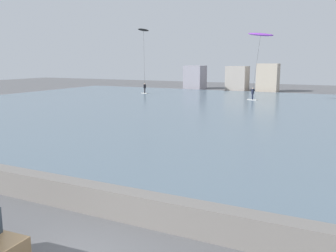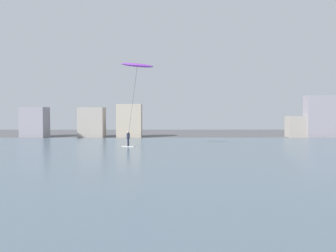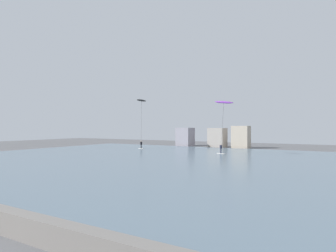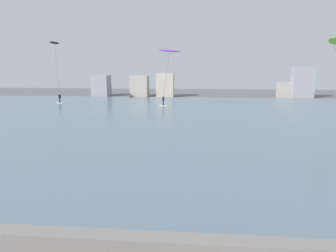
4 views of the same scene
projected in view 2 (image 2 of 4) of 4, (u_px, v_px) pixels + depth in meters
The scene contains 3 objects.
water_bay at pixel (184, 162), 31.36m from camera, with size 84.00×52.00×0.10m, color slate.
far_shore_buildings at pixel (156, 121), 59.36m from camera, with size 44.96×3.84×6.05m.
kitesurfer_purple at pixel (136, 72), 41.96m from camera, with size 3.61×2.87×8.83m.
Camera 2 is at (-1.45, -1.05, 4.12)m, focal length 44.00 mm.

